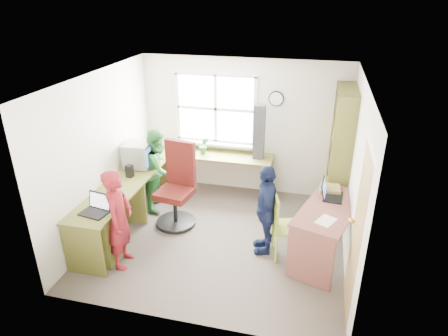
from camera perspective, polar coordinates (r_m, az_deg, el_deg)
name	(u,v)px	position (r m, az deg, el deg)	size (l,w,h in m)	color
room	(222,162)	(5.60, -0.26, 0.91)	(3.64, 3.44, 2.44)	#453D36
l_desk	(129,211)	(6.06, -13.39, -5.94)	(2.38, 2.95, 0.75)	brown
right_desk	(328,221)	(5.61, 14.61, -7.35)	(1.01, 1.50, 0.79)	brown
bookshelf	(339,157)	(6.56, 16.16, 1.50)	(0.30, 1.02, 2.10)	brown
swivel_chair	(177,190)	(6.27, -6.70, -3.09)	(0.70, 0.70, 1.33)	black
wooden_chair	(283,223)	(5.56, 8.43, -7.84)	(0.50, 0.50, 0.94)	#AAC642
crt_monitor	(138,155)	(6.64, -12.19, 1.80)	(0.44, 0.39, 0.41)	#99989D
laptop_left	(97,208)	(5.53, -17.74, -5.45)	(0.40, 0.35, 0.24)	black
laptop_right	(329,193)	(5.72, 14.81, -3.50)	(0.32, 0.38, 0.24)	black
speaker_a	(130,171)	(6.36, -13.34, -0.43)	(0.12, 0.12, 0.20)	black
speaker_b	(147,157)	(6.85, -10.89, 1.61)	(0.10, 0.10, 0.19)	black
cd_tower	(259,132)	(6.79, 5.04, 5.15)	(0.19, 0.17, 0.94)	black
game_box	(330,189)	(5.91, 14.90, -2.89)	(0.30, 0.30, 0.06)	red
paper_a	(113,198)	(5.82, -15.64, -4.20)	(0.32, 0.38, 0.00)	silver
paper_b	(326,221)	(5.18, 14.36, -7.31)	(0.29, 0.33, 0.00)	silver
potted_plant	(204,146)	(7.05, -2.89, 3.23)	(0.17, 0.14, 0.31)	#2B692A
person_red	(119,219)	(5.42, -14.74, -7.08)	(0.51, 0.33, 1.39)	maroon
person_green	(159,169)	(6.71, -9.24, -0.14)	(0.68, 0.53, 1.39)	#2E7533
person_navy	(266,209)	(5.55, 6.03, -5.91)	(0.77, 0.32, 1.32)	#141C3F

